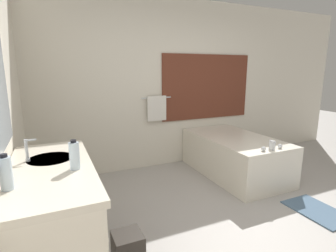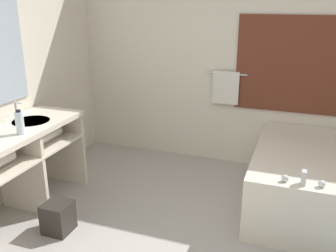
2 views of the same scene
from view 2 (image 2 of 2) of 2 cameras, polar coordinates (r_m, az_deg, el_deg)
wall_back_with_blinds at (r=4.58m, az=13.22°, el=10.06°), size 7.40×0.13×2.70m
vanity_counter at (r=3.84m, az=-21.47°, el=-3.53°), size 0.60×1.40×0.88m
sink_faucet at (r=3.98m, az=-22.10°, el=2.18°), size 0.09×0.04×0.18m
bathtub at (r=4.01m, az=19.62°, el=-7.16°), size 0.92×1.66×0.71m
water_bottle_1 at (r=3.53m, az=-21.66°, el=0.47°), size 0.07×0.07×0.22m
waste_bin at (r=3.62m, az=-16.40°, el=-13.19°), size 0.24×0.24×0.28m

